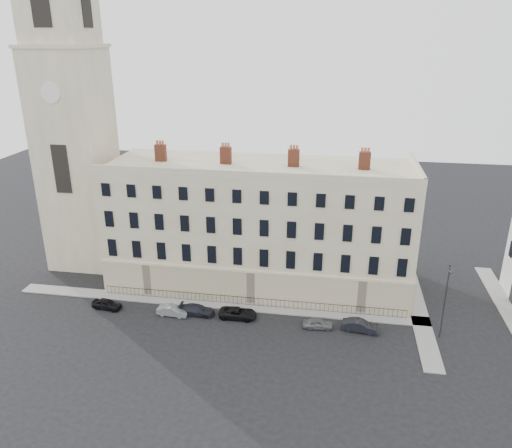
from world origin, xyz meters
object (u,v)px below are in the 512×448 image
at_px(car_c, 197,310).
at_px(car_d, 238,313).
at_px(car_e, 318,324).
at_px(car_a, 107,304).
at_px(car_f, 360,326).
at_px(car_b, 173,311).
at_px(streetlamp, 445,298).

distance_m(car_c, car_d, 4.64).
bearing_deg(car_e, car_a, 85.21).
height_order(car_d, car_f, car_f).
xyz_separation_m(car_a, car_f, (28.35, 0.01, 0.05)).
height_order(car_a, car_b, car_a).
height_order(car_a, streetlamp, streetlamp).
bearing_deg(car_d, car_b, 94.43).
relative_size(car_a, streetlamp, 0.41).
bearing_deg(streetlamp, car_e, 172.32).
relative_size(car_a, car_e, 1.07).
bearing_deg(car_a, car_e, -84.10).
relative_size(car_a, car_f, 0.90).
bearing_deg(car_f, car_c, 95.94).
height_order(car_d, car_e, car_d).
height_order(car_b, car_e, car_b).
bearing_deg(car_e, streetlamp, -92.95).
height_order(car_a, car_f, car_f).
distance_m(car_a, streetlamp, 36.69).
bearing_deg(car_c, car_d, -86.39).
height_order(car_f, streetlamp, streetlamp).
distance_m(car_b, streetlamp, 28.89).
distance_m(car_b, car_e, 16.10).
distance_m(car_c, car_e, 13.48).
relative_size(car_c, streetlamp, 0.48).
relative_size(car_c, car_f, 1.04).
relative_size(car_a, car_d, 0.82).
bearing_deg(streetlamp, car_d, 169.98).
xyz_separation_m(car_e, streetlamp, (12.50, 0.33, 4.04)).
xyz_separation_m(car_c, streetlamp, (25.97, -0.23, 4.01)).
xyz_separation_m(car_a, car_b, (7.86, -0.17, -0.01)).
xyz_separation_m(car_e, car_f, (4.39, 0.15, 0.08)).
xyz_separation_m(car_c, car_f, (17.85, -0.40, 0.05)).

